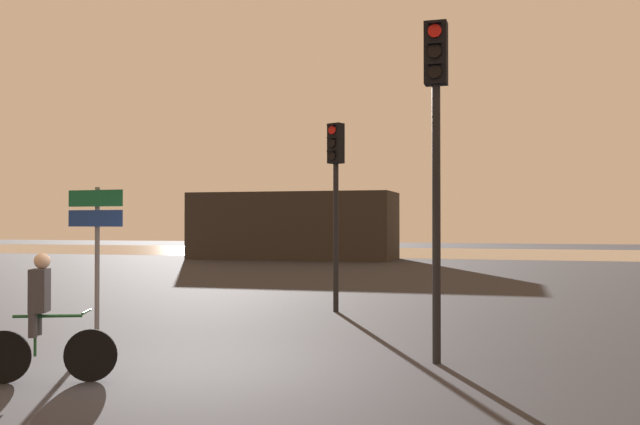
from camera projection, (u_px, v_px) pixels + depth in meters
ground_plane at (188, 370)px, 9.67m from camera, size 120.00×120.00×0.00m
water_strip at (446, 253)px, 46.40m from camera, size 80.00×16.00×0.01m
distant_building at (293, 226)px, 38.70m from camera, size 11.00×4.00×3.60m
traffic_light_center at (336, 180)px, 15.96m from camera, size 0.39×0.41×4.22m
traffic_light_near_right at (436, 127)px, 10.14m from camera, size 0.33×0.34×4.87m
direction_sign_post at (96, 235)px, 12.06m from camera, size 1.10×0.17×2.60m
cyclist at (42, 317)px, 8.89m from camera, size 1.61×0.72×1.62m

